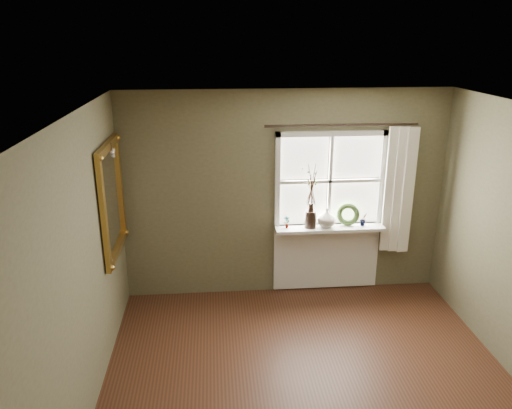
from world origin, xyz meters
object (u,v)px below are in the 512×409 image
object	(u,v)px
dark_jug	(310,219)
gilt_mirror	(112,199)
wreath	(348,217)
cream_vase	(327,218)

from	to	relation	value
dark_jug	gilt_mirror	distance (m)	2.38
dark_jug	gilt_mirror	world-z (taller)	gilt_mirror
wreath	gilt_mirror	world-z (taller)	gilt_mirror
wreath	cream_vase	bearing A→B (deg)	-156.00
dark_jug	cream_vase	size ratio (longest dim) A/B	0.90
dark_jug	wreath	xyz separation A→B (m)	(0.48, 0.04, 0.00)
cream_vase	gilt_mirror	world-z (taller)	gilt_mirror
wreath	gilt_mirror	distance (m)	2.85
dark_jug	wreath	world-z (taller)	wreath
wreath	gilt_mirror	size ratio (longest dim) A/B	0.23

